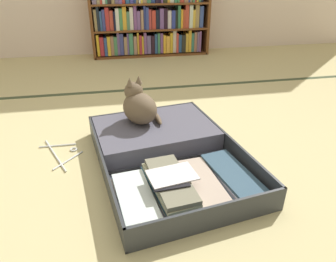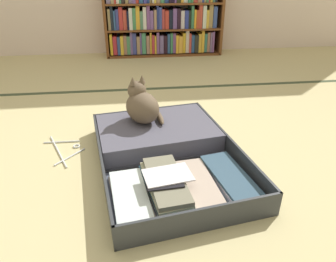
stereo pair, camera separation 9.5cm
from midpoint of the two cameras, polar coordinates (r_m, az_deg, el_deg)
ground_plane at (r=1.69m, az=-6.55°, el=-5.58°), size 10.00×10.00×0.00m
tatami_border at (r=2.67m, az=-8.63°, el=7.43°), size 4.80×0.05×0.00m
bookshelf at (r=3.72m, az=-4.34°, el=20.17°), size 1.33×0.26×0.87m
open_suitcase at (r=1.69m, az=-2.45°, el=-3.38°), size 0.83×1.07×0.12m
black_cat at (r=1.80m, az=-6.90°, el=4.55°), size 0.26×0.29×0.27m
clothes_hanger at (r=1.85m, az=-20.42°, el=-3.85°), size 0.25×0.35×0.01m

